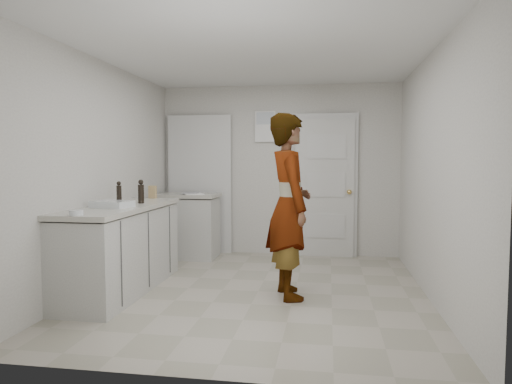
% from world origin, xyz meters
% --- Properties ---
extents(ground, '(4.00, 4.00, 0.00)m').
position_xyz_m(ground, '(0.00, 0.00, 0.00)').
color(ground, gray).
rests_on(ground, ground).
extents(room_shell, '(4.00, 4.00, 4.00)m').
position_xyz_m(room_shell, '(-0.17, 1.95, 1.02)').
color(room_shell, '#B7B3AC').
rests_on(room_shell, ground).
extents(main_counter, '(0.64, 1.96, 0.93)m').
position_xyz_m(main_counter, '(-1.45, -0.20, 0.43)').
color(main_counter, silver).
rests_on(main_counter, ground).
extents(side_counter, '(0.84, 0.61, 0.93)m').
position_xyz_m(side_counter, '(-1.25, 1.55, 0.43)').
color(side_counter, silver).
rests_on(side_counter, ground).
extents(person, '(0.65, 0.80, 1.88)m').
position_xyz_m(person, '(0.34, -0.12, 0.94)').
color(person, silver).
rests_on(person, ground).
extents(cake_mix_box, '(0.10, 0.06, 0.16)m').
position_xyz_m(cake_mix_box, '(-1.45, 0.70, 1.00)').
color(cake_mix_box, '#A58552').
rests_on(cake_mix_box, main_counter).
extents(spice_jar, '(0.05, 0.05, 0.07)m').
position_xyz_m(spice_jar, '(-1.36, 0.13, 0.96)').
color(spice_jar, tan).
rests_on(spice_jar, main_counter).
extents(oil_cruet_a, '(0.07, 0.07, 0.27)m').
position_xyz_m(oil_cruet_a, '(-1.33, 0.05, 1.05)').
color(oil_cruet_a, black).
rests_on(oil_cruet_a, main_counter).
extents(oil_cruet_b, '(0.06, 0.06, 0.25)m').
position_xyz_m(oil_cruet_b, '(-1.54, -0.06, 1.04)').
color(oil_cruet_b, black).
rests_on(oil_cruet_b, main_counter).
extents(baking_dish, '(0.42, 0.33, 0.07)m').
position_xyz_m(baking_dish, '(-1.44, -0.42, 0.96)').
color(baking_dish, silver).
rests_on(baking_dish, main_counter).
extents(egg_bowl, '(0.12, 0.12, 0.05)m').
position_xyz_m(egg_bowl, '(-1.43, -1.10, 0.95)').
color(egg_bowl, silver).
rests_on(egg_bowl, main_counter).
extents(papers, '(0.38, 0.41, 0.01)m').
position_xyz_m(papers, '(-1.15, 1.46, 0.93)').
color(papers, white).
rests_on(papers, side_counter).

